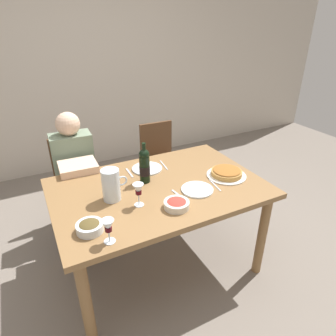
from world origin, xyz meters
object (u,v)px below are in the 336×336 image
(wine_bottle, at_px, (145,166))
(dinner_plate_left_setting, at_px, (197,189))
(dinner_plate_right_setting, at_px, (147,168))
(salad_bowl, at_px, (177,204))
(water_pitcher, at_px, (111,187))
(baked_tart, at_px, (227,173))
(wine_glass_left_diner, at_px, (108,227))
(chair_left, at_px, (75,177))
(wine_glass_right_diner, at_px, (138,190))
(chair_right, at_px, (160,159))
(dining_table, at_px, (159,197))
(olive_bowl, at_px, (90,227))
(diner_left, at_px, (78,177))

(wine_bottle, xyz_separation_m, dinner_plate_left_setting, (0.28, -0.28, -0.12))
(dinner_plate_right_setting, bearing_deg, salad_bowl, -94.65)
(salad_bowl, bearing_deg, water_pitcher, 139.80)
(baked_tart, relative_size, wine_glass_left_diner, 2.11)
(baked_tart, distance_m, chair_left, 1.44)
(wine_glass_right_diner, bearing_deg, chair_left, 102.06)
(salad_bowl, height_order, wine_glass_right_diner, wine_glass_right_diner)
(dinner_plate_right_setting, height_order, chair_right, chair_right)
(wine_bottle, bearing_deg, water_pitcher, -157.36)
(dining_table, distance_m, wine_glass_right_diner, 0.34)
(water_pitcher, relative_size, olive_bowl, 1.42)
(wine_glass_left_diner, relative_size, wine_glass_right_diner, 0.91)
(dinner_plate_left_setting, bearing_deg, baked_tart, 13.71)
(wine_glass_right_diner, height_order, dinner_plate_right_setting, wine_glass_right_diner)
(water_pitcher, xyz_separation_m, chair_right, (0.80, 0.93, -0.36))
(baked_tart, bearing_deg, wine_glass_right_diner, -175.42)
(dinner_plate_left_setting, bearing_deg, wine_bottle, 134.28)
(olive_bowl, height_order, chair_right, chair_right)
(water_pitcher, relative_size, dinner_plate_right_setting, 0.91)
(baked_tart, xyz_separation_m, olive_bowl, (-1.09, -0.18, 0.00))
(wine_bottle, relative_size, baked_tart, 1.02)
(wine_glass_right_diner, relative_size, chair_left, 0.18)
(dinner_plate_right_setting, distance_m, chair_left, 0.84)
(dining_table, bearing_deg, wine_glass_right_diner, -143.33)
(olive_bowl, xyz_separation_m, wine_glass_left_diner, (0.07, -0.14, 0.07))
(dining_table, xyz_separation_m, dinner_plate_left_setting, (0.22, -0.18, 0.10))
(wine_glass_left_diner, bearing_deg, diner_left, 88.09)
(diner_left, bearing_deg, chair_left, -89.59)
(salad_bowl, bearing_deg, diner_left, 114.30)
(dining_table, height_order, diner_left, diner_left)
(wine_glass_right_diner, bearing_deg, wine_bottle, 59.61)
(olive_bowl, bearing_deg, salad_bowl, -2.10)
(diner_left, xyz_separation_m, chair_right, (0.91, 0.24, -0.12))
(water_pitcher, xyz_separation_m, chair_left, (-0.10, 0.93, -0.36))
(wine_glass_right_diner, xyz_separation_m, dinner_plate_left_setting, (0.43, -0.02, -0.11))
(baked_tart, xyz_separation_m, dinner_plate_left_setting, (-0.31, -0.08, -0.02))
(wine_bottle, height_order, wine_glass_right_diner, wine_bottle)
(wine_glass_left_diner, height_order, chair_right, wine_glass_left_diner)
(dining_table, relative_size, chair_left, 1.72)
(olive_bowl, height_order, chair_left, chair_left)
(salad_bowl, relative_size, olive_bowl, 1.07)
(chair_left, relative_size, chair_right, 1.00)
(salad_bowl, bearing_deg, chair_right, 68.93)
(chair_left, bearing_deg, water_pitcher, 98.41)
(water_pitcher, relative_size, chair_right, 0.25)
(wine_glass_right_diner, xyz_separation_m, dinner_plate_right_setting, (0.25, 0.44, -0.11))
(wine_bottle, relative_size, wine_glass_right_diner, 1.96)
(dinner_plate_right_setting, bearing_deg, olive_bowl, -136.88)
(baked_tart, distance_m, salad_bowl, 0.58)
(dining_table, height_order, wine_glass_left_diner, wine_glass_left_diner)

